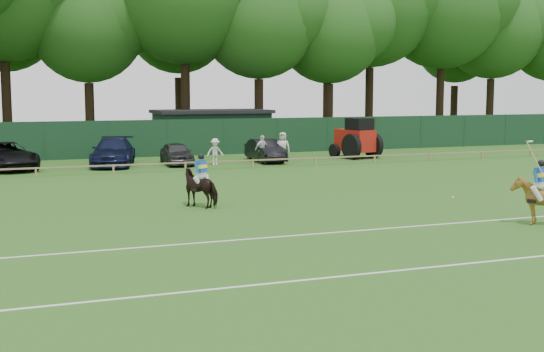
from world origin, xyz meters
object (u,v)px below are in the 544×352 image
hatch_grey (177,154)px  estate_black (265,151)px  horse_dark (202,188)px  polo_ball (453,197)px  sedan_navy (113,152)px  spectator_mid (262,149)px  tractor (357,139)px  spectator_left (215,152)px  utility_shed (212,130)px  suv_black (5,156)px  spectator_right (283,147)px  horse_chestnut (540,201)px

hatch_grey → estate_black: 5.65m
horse_dark → polo_ball: 10.56m
sedan_navy → estate_black: size_ratio=1.32×
horse_dark → spectator_mid: spectator_mid is taller
sedan_navy → tractor: (15.84, -0.78, 0.43)m
spectator_left → utility_shed: bearing=75.5°
polo_ball → utility_shed: size_ratio=0.01×
spectator_mid → suv_black: bearing=153.3°
spectator_mid → tractor: tractor is taller
horse_dark → spectator_left: spectator_left is taller
spectator_left → polo_ball: bearing=-71.5°
horse_dark → sedan_navy: 16.62m
sedan_navy → spectator_mid: (8.73, -1.96, 0.05)m
spectator_right → tractor: 5.74m
horse_dark → horse_chestnut: 12.35m
horse_chestnut → spectator_left: size_ratio=1.03×
sedan_navy → polo_ball: 21.51m
suv_black → spectator_right: spectator_right is taller
horse_chestnut → spectator_left: bearing=-94.9°
estate_black → spectator_right: bearing=-37.9°
sedan_navy → utility_shed: utility_shed is taller
horse_dark → sedan_navy: size_ratio=0.31×
horse_dark → utility_shed: utility_shed is taller
suv_black → spectator_mid: (14.78, -1.88, 0.09)m
spectator_mid → polo_ball: size_ratio=19.42×
suv_black → utility_shed: (14.42, 7.97, 0.75)m
suv_black → hatch_grey: 9.74m
hatch_grey → estate_black: bearing=0.4°
sedan_navy → tractor: size_ratio=1.60×
sedan_navy → horse_dark: bearing=-72.5°
horse_dark → estate_black: 17.70m
suv_black → spectator_left: 12.00m
hatch_grey → spectator_right: (6.52, -0.93, 0.26)m
horse_dark → spectator_mid: (7.83, 14.63, 0.13)m
suv_black → sedan_navy: sedan_navy is taller
suv_black → sedan_navy: bearing=-15.0°
spectator_mid → tractor: bearing=-10.0°
horse_chestnut → estate_black: horse_chestnut is taller
horse_chestnut → estate_black: 23.35m
spectator_right → estate_black: bearing=172.9°
spectator_right → horse_dark: bearing=-89.6°
sedan_navy → spectator_left: (5.86, -1.57, -0.03)m
suv_black → estate_black: suv_black is taller
hatch_grey → spectator_mid: spectator_mid is taller
estate_black → utility_shed: (-0.93, 8.92, 0.83)m
hatch_grey → estate_black: estate_black is taller
horse_chestnut → polo_ball: size_ratio=18.25×
horse_dark → utility_shed: (7.48, 24.49, 0.80)m
horse_dark → spectator_right: size_ratio=0.93×
suv_black → hatch_grey: bearing=-20.1°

